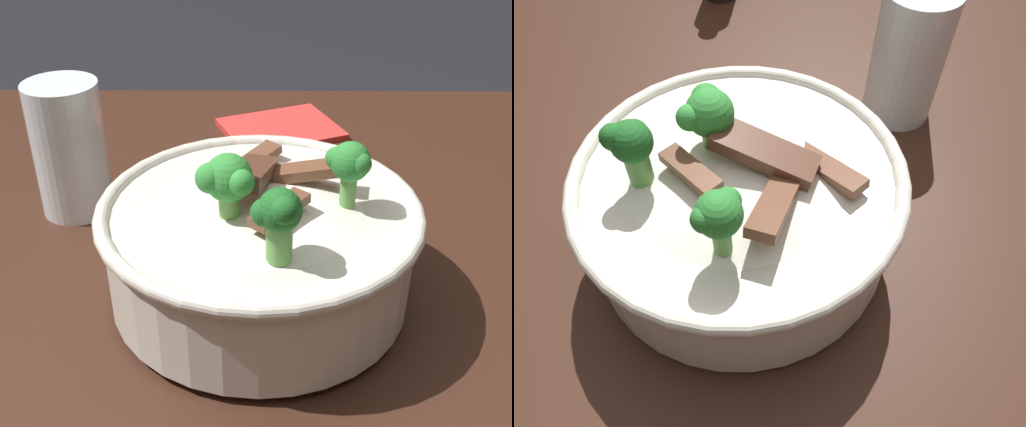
% 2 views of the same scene
% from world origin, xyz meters
% --- Properties ---
extents(dining_table, '(1.35, 0.84, 0.78)m').
position_xyz_m(dining_table, '(0.00, 0.00, 0.68)').
color(dining_table, '#381E14').
rests_on(dining_table, ground).
extents(rice_bowl, '(0.26, 0.26, 0.14)m').
position_xyz_m(rice_bowl, '(-0.14, 0.06, 0.84)').
color(rice_bowl, silver).
rests_on(rice_bowl, dining_table).
extents(drinking_glass, '(0.07, 0.07, 0.14)m').
position_xyz_m(drinking_glass, '(0.05, -0.08, 0.84)').
color(drinking_glass, white).
rests_on(drinking_glass, dining_table).
extents(folded_napkin, '(0.17, 0.16, 0.01)m').
position_xyz_m(folded_napkin, '(-0.16, -0.27, 0.79)').
color(folded_napkin, red).
rests_on(folded_napkin, dining_table).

